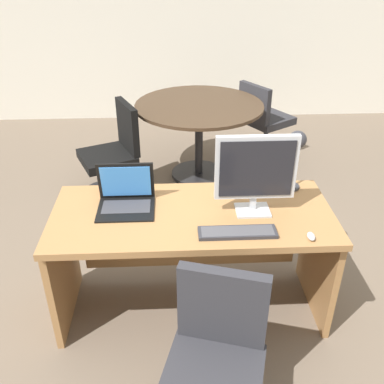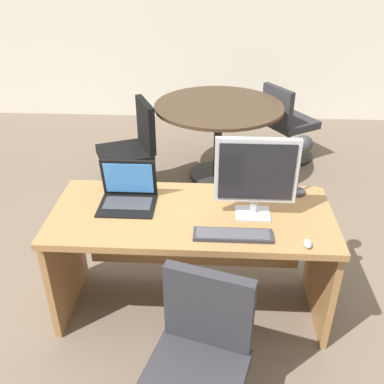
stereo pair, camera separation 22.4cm
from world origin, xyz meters
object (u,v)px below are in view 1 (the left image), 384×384
Objects in this scene: coffee_mug at (108,184)px; meeting_chair_near at (114,161)px; desk_lamp at (296,147)px; mouse at (311,236)px; office_chair at (215,374)px; monitor at (256,171)px; laptop at (126,193)px; meeting_table at (199,122)px; meeting_chair_far at (263,126)px; desk at (192,237)px; keyboard at (237,232)px.

coffee_mug is 0.12× the size of meeting_chair_near.
desk_lamp is 0.45× the size of meeting_chair_near.
mouse is 0.86m from office_chair.
laptop is (-0.75, 0.12, -0.19)m from monitor.
meeting_chair_far reaches higher than meeting_table.
desk is 0.42m from keyboard.
meeting_chair_far is at bearing 32.94° from meeting_table.
meeting_table is 1.39× the size of meeting_chair_near.
desk_lamp is (0.65, 0.20, 0.50)m from desk.
meeting_chair_far is at bearing 76.79° from monitor.
monitor is at bearing 61.16° from keyboard.
desk_lamp is 1.20m from coffee_mug.
meeting_chair_near is (-0.13, 1.22, -0.44)m from coffee_mug.
coffee_mug reaches higher than mouse.
desk_lamp is at bearing -2.18° from coffee_mug.
mouse is 1.29m from coffee_mug.
meeting_chair_near is (-0.89, 1.73, -0.40)m from keyboard.
laptop is at bearing -120.14° from meeting_chair_far.
desk is 1.98× the size of office_chair.
meeting_chair_near is at bearing 100.62° from laptop.
office_chair reaches higher than meeting_table.
meeting_chair_near is (-1.30, 1.27, -0.68)m from desk_lamp.
coffee_mug is at bearing 161.66° from monitor.
meeting_chair_far reaches higher than keyboard.
meeting_chair_near is (-1.28, 1.80, -0.41)m from mouse.
monitor is 1.94m from meeting_chair_near.
office_chair reaches higher than meeting_chair_far.
desk_lamp is at bearing 60.59° from office_chair.
monitor reaches higher than coffee_mug.
meeting_chair_near is (-0.72, 2.29, 0.04)m from office_chair.
desk_lamp is at bearing 48.66° from keyboard.
mouse is 0.18× the size of desk_lamp.
keyboard is at bearing -34.04° from coffee_mug.
keyboard is at bearing -49.03° from desk.
mouse is at bearing -9.19° from keyboard.
meeting_chair_far is at bearing 28.44° from meeting_chair_near.
office_chair reaches higher than keyboard.
mouse is 0.09× the size of meeting_chair_far.
monitor is at bearing -103.21° from meeting_chair_far.
meeting_chair_near is at bearing -151.56° from meeting_chair_far.
meeting_chair_near reaches higher than meeting_table.
desk is at bearing 130.97° from keyboard.
desk_lamp is at bearing -44.21° from meeting_chair_near.
desk_lamp is at bearing -97.11° from meeting_chair_far.
desk_lamp reaches higher than coffee_mug.
desk is at bearing -94.99° from meeting_table.
coffee_mug reaches higher than keyboard.
monitor reaches higher than desk.
office_chair is (-0.29, -0.78, -0.70)m from monitor.
laptop reaches higher than keyboard.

